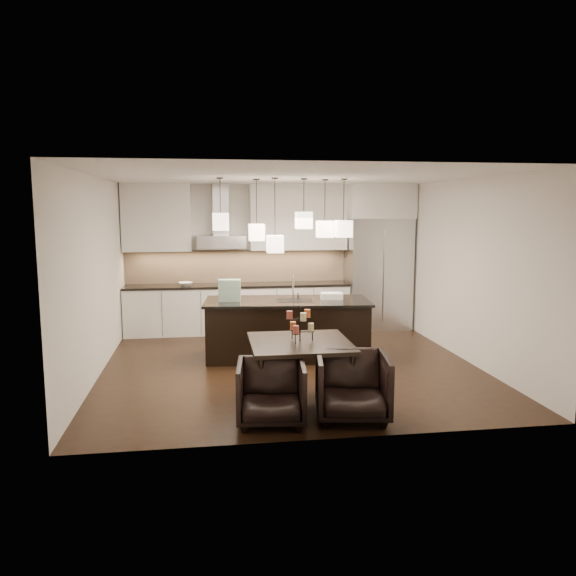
{
  "coord_description": "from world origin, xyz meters",
  "views": [
    {
      "loc": [
        -1.24,
        -8.11,
        2.36
      ],
      "look_at": [
        0.0,
        0.2,
        1.15
      ],
      "focal_mm": 35.0,
      "sensor_mm": 36.0,
      "label": 1
    }
  ],
  "objects": [
    {
      "name": "faucet",
      "position": [
        0.14,
        0.58,
        1.11
      ],
      "size": [
        0.12,
        0.25,
        0.38
      ],
      "primitive_type": null,
      "rotation": [
        0.0,
        0.0,
        -0.1
      ],
      "color": "silver",
      "rests_on": "island_top"
    },
    {
      "name": "fruit_bowl",
      "position": [
        -1.6,
        2.38,
        0.95
      ],
      "size": [
        0.29,
        0.29,
        0.06
      ],
      "primitive_type": "imported",
      "rotation": [
        0.0,
        0.0,
        0.11
      ],
      "color": "silver",
      "rests_on": "countertop"
    },
    {
      "name": "pendant_c",
      "position": [
        0.29,
        0.48,
        2.16
      ],
      "size": [
        0.24,
        0.24,
        0.26
      ],
      "primitive_type": "cube",
      "color": "beige",
      "rests_on": "ceiling"
    },
    {
      "name": "tote_bag",
      "position": [
        -0.87,
        0.52,
        1.09
      ],
      "size": [
        0.35,
        0.21,
        0.34
      ],
      "primitive_type": "cube",
      "rotation": [
        0.0,
        0.0,
        -0.1
      ],
      "color": "#296944",
      "rests_on": "island_top"
    },
    {
      "name": "island_top",
      "position": [
        0.03,
        0.49,
        0.9
      ],
      "size": [
        2.66,
        1.32,
        0.04
      ],
      "primitive_type": "cube",
      "rotation": [
        0.0,
        0.0,
        -0.1
      ],
      "color": "black",
      "rests_on": "island_body"
    },
    {
      "name": "hood_canopy",
      "position": [
        -0.93,
        2.48,
        1.72
      ],
      "size": [
        0.9,
        0.52,
        0.24
      ],
      "primitive_type": "cube",
      "color": "#B7B7BA",
      "rests_on": "wall_back"
    },
    {
      "name": "floor",
      "position": [
        0.0,
        0.0,
        -0.01
      ],
      "size": [
        5.5,
        5.5,
        0.02
      ],
      "primitive_type": "cube",
      "color": "black",
      "rests_on": "ground"
    },
    {
      "name": "backsplash",
      "position": [
        -0.62,
        2.73,
        1.24
      ],
      "size": [
        4.21,
        0.02,
        0.63
      ],
      "primitive_type": "cube",
      "color": "tan",
      "rests_on": "countertop"
    },
    {
      "name": "wall_back",
      "position": [
        0.0,
        2.76,
        1.4
      ],
      "size": [
        5.5,
        0.02,
        2.8
      ],
      "primitive_type": "cube",
      "color": "silver",
      "rests_on": "ground"
    },
    {
      "name": "ceiling",
      "position": [
        0.0,
        0.0,
        2.81
      ],
      "size": [
        5.5,
        5.5,
        0.02
      ],
      "primitive_type": "cube",
      "color": "white",
      "rests_on": "wall_back"
    },
    {
      "name": "lower_cabinets",
      "position": [
        -0.62,
        2.43,
        0.44
      ],
      "size": [
        4.21,
        0.62,
        0.88
      ],
      "primitive_type": "cube",
      "color": "silver",
      "rests_on": "floor"
    },
    {
      "name": "wall_left",
      "position": [
        -2.76,
        0.0,
        1.4
      ],
      "size": [
        0.02,
        5.5,
        2.8
      ],
      "primitive_type": "cube",
      "color": "silver",
      "rests_on": "ground"
    },
    {
      "name": "candle_b",
      "position": [
        -0.17,
        -1.37,
        0.9
      ],
      "size": [
        0.07,
        0.07,
        0.1
      ],
      "primitive_type": "cylinder",
      "rotation": [
        0.0,
        0.0,
        -0.01
      ],
      "color": "#C95928",
      "rests_on": "candelabra"
    },
    {
      "name": "pendant_e",
      "position": [
        0.91,
        0.46,
        2.03
      ],
      "size": [
        0.24,
        0.24,
        0.26
      ],
      "primitive_type": "cube",
      "color": "beige",
      "rests_on": "ceiling"
    },
    {
      "name": "hood_chimney",
      "position": [
        -0.93,
        2.59,
        2.32
      ],
      "size": [
        0.3,
        0.28,
        0.96
      ],
      "primitive_type": "cube",
      "color": "#B7B7BA",
      "rests_on": "hood_canopy"
    },
    {
      "name": "island_body",
      "position": [
        0.03,
        0.49,
        0.44
      ],
      "size": [
        2.58,
        1.23,
        0.88
      ],
      "primitive_type": "cube",
      "rotation": [
        0.0,
        0.0,
        -0.1
      ],
      "color": "black",
      "rests_on": "floor"
    },
    {
      "name": "candle_f",
      "position": [
        -0.09,
        -1.62,
        1.06
      ],
      "size": [
        0.07,
        0.07,
        0.1
      ],
      "primitive_type": "cylinder",
      "rotation": [
        0.0,
        0.0,
        -0.01
      ],
      "color": "beige",
      "rests_on": "candelabra"
    },
    {
      "name": "upper_cab_right",
      "position": [
        0.55,
        2.57,
        2.17
      ],
      "size": [
        1.85,
        0.35,
        1.25
      ],
      "primitive_type": "cube",
      "color": "silver",
      "rests_on": "wall_back"
    },
    {
      "name": "refrigerator",
      "position": [
        2.1,
        2.38,
        1.07
      ],
      "size": [
        1.2,
        0.72,
        2.15
      ],
      "primitive_type": "cube",
      "color": "#B7B7BA",
      "rests_on": "floor"
    },
    {
      "name": "pendant_f",
      "position": [
        -0.18,
        0.34,
        1.81
      ],
      "size": [
        0.24,
        0.24,
        0.26
      ],
      "primitive_type": "cube",
      "color": "beige",
      "rests_on": "ceiling"
    },
    {
      "name": "dining_table",
      "position": [
        -0.1,
        -1.49,
        0.37
      ],
      "size": [
        1.23,
        1.23,
        0.73
      ],
      "primitive_type": null,
      "rotation": [
        0.0,
        0.0,
        -0.01
      ],
      "color": "black",
      "rests_on": "floor"
    },
    {
      "name": "upper_cab_left",
      "position": [
        -2.1,
        2.57,
        2.17
      ],
      "size": [
        1.25,
        0.35,
        1.25
      ],
      "primitive_type": "cube",
      "color": "silver",
      "rests_on": "wall_back"
    },
    {
      "name": "candle_c",
      "position": [
        -0.17,
        -1.6,
        0.9
      ],
      "size": [
        0.07,
        0.07,
        0.1
      ],
      "primitive_type": "cylinder",
      "rotation": [
        0.0,
        0.0,
        -0.01
      ],
      "color": "#A54036",
      "rests_on": "candelabra"
    },
    {
      "name": "fridge_panel",
      "position": [
        2.1,
        2.38,
        2.47
      ],
      "size": [
        1.26,
        0.72,
        0.65
      ],
      "primitive_type": "cube",
      "color": "silver",
      "rests_on": "refrigerator"
    },
    {
      "name": "candle_e",
      "position": [
        -0.23,
        -1.47,
        1.06
      ],
      "size": [
        0.07,
        0.07,
        0.1
      ],
      "primitive_type": "cylinder",
      "rotation": [
        0.0,
        0.0,
        -0.01
      ],
      "color": "#A54036",
      "rests_on": "candelabra"
    },
    {
      "name": "candle_a",
      "position": [
        0.03,
        -1.49,
        0.9
      ],
      "size": [
        0.07,
        0.07,
        0.1
      ],
      "primitive_type": "cylinder",
      "rotation": [
        0.0,
        0.0,
        -0.01
      ],
      "color": "beige",
      "rests_on": "candelabra"
    },
    {
      "name": "candle_d",
      "position": [
        0.0,
        -1.4,
        1.06
      ],
      "size": [
        0.07,
        0.07,
        0.1
      ],
      "primitive_type": "cylinder",
      "rotation": [
        0.0,
        0.0,
        -0.01
      ],
      "color": "#C95928",
      "rests_on": "candelabra"
    },
    {
      "name": "countertop",
      "position": [
        -0.62,
        2.43,
        0.9
      ],
      "size": [
        4.21,
        0.66,
        0.04
      ],
      "primitive_type": "cube",
      "color": "black",
      "rests_on": "lower_cabinets"
    },
    {
      "name": "armchair_left",
      "position": [
        -0.55,
        -2.21,
        0.35
      ],
      "size": [
        0.82,
        0.84,
        0.69
      ],
      "primitive_type": "imported",
      "rotation": [
        0.0,
        0.0,
        -0.11
      ],
      "color": "black",
      "rests_on": "floor"
    },
    {
      "name": "candelabra",
      "position": [
        -0.1,
        -1.49,
        0.95
      ],
      "size": [
        0.35,
        0.35,
        0.43
      ],
      "primitive_type": null,
      "rotation": [
        0.0,
        0.0,
        -0.01
      ],
      "color": "black",
      "rests_on": "dining_table"
    },
    {
      "name": "pendant_a",
      "position": [
        -0.99,
        0.44,
        2.15
      ],
      "size": [
        0.24,
        0.24,
        0.26
      ],
      "primitive_type": "cube",
      "color": "beige",
      "rests_on": "ceiling"
    },
    {
      "name": "pendant_d",
      "position": [
        0.67,
        0.7,
        2.01
      ],
      "size": [
        0.24,
        0.24,
        0.26
      ],
      "primitive_type": "cube",
      "color": "beige",
      "rests_on": "ceiling"
    },
    {
      "name": "food_container",
      "position": [
        0.74,
        0.48,
        0.97
      ],
      "size": [
        0.36,
        0.27,
        0.1
      ],
      "primitive_type": "cube",
      "rotation": [
        0.0,
        0.0,
        -0.1
      ],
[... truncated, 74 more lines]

